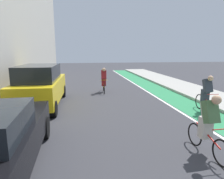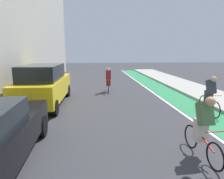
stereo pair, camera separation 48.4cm
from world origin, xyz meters
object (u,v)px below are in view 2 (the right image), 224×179
object	(u,v)px
parked_suv_yellow_cab	(44,85)
cyclist_far	(108,80)
cyclist_mid	(203,125)
cyclist_trailing	(210,95)

from	to	relation	value
parked_suv_yellow_cab	cyclist_far	xyz separation A→B (m)	(3.32, 2.80, -0.21)
cyclist_mid	cyclist_trailing	world-z (taller)	cyclist_trailing
parked_suv_yellow_cab	cyclist_far	world-z (taller)	parked_suv_yellow_cab
cyclist_far	parked_suv_yellow_cab	bearing A→B (deg)	-139.94
cyclist_trailing	cyclist_far	size ratio (longest dim) A/B	1.04
cyclist_mid	cyclist_trailing	bearing A→B (deg)	56.44
parked_suv_yellow_cab	cyclist_trailing	xyz separation A→B (m)	(7.22, -2.07, -0.21)
cyclist_mid	cyclist_trailing	xyz separation A→B (m)	(2.17, 3.27, -0.04)
cyclist_far	cyclist_mid	bearing A→B (deg)	-78.02
cyclist_trailing	parked_suv_yellow_cab	bearing A→B (deg)	164.02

